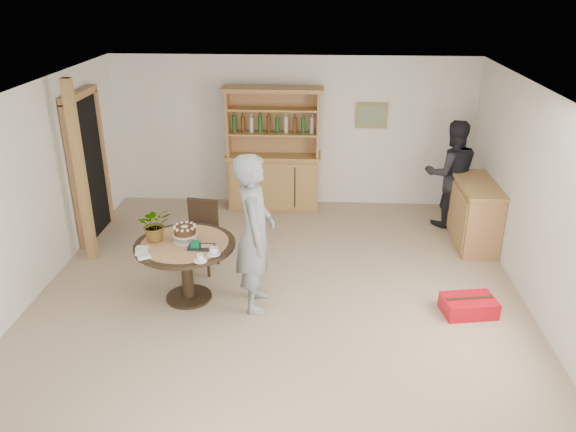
% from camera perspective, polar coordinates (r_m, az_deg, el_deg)
% --- Properties ---
extents(ground, '(7.00, 7.00, 0.00)m').
position_cam_1_polar(ground, '(6.78, -1.12, -9.52)').
color(ground, tan).
rests_on(ground, ground).
extents(room_shell, '(6.04, 7.04, 2.52)m').
position_cam_1_polar(room_shell, '(6.02, -1.22, 4.57)').
color(room_shell, white).
rests_on(room_shell, ground).
extents(doorway, '(0.13, 1.10, 2.18)m').
position_cam_1_polar(doorway, '(8.78, -19.67, 4.93)').
color(doorway, black).
rests_on(doorway, ground).
extents(pine_post, '(0.12, 0.12, 2.50)m').
position_cam_1_polar(pine_post, '(7.95, -20.35, 4.07)').
color(pine_post, '#B2894A').
rests_on(pine_post, ground).
extents(hutch, '(1.62, 0.54, 2.04)m').
position_cam_1_polar(hutch, '(9.43, -1.46, 4.88)').
color(hutch, '#B1794B').
rests_on(hutch, ground).
extents(sideboard, '(0.54, 1.26, 0.94)m').
position_cam_1_polar(sideboard, '(8.62, 18.40, 0.27)').
color(sideboard, '#B1794B').
rests_on(sideboard, ground).
extents(dining_table, '(1.20, 1.20, 0.76)m').
position_cam_1_polar(dining_table, '(6.82, -10.36, -3.85)').
color(dining_table, black).
rests_on(dining_table, ground).
extents(dining_chair, '(0.48, 0.48, 0.95)m').
position_cam_1_polar(dining_chair, '(7.57, -8.83, -1.46)').
color(dining_chair, black).
rests_on(dining_chair, ground).
extents(birthday_cake, '(0.30, 0.30, 0.20)m').
position_cam_1_polar(birthday_cake, '(6.74, -10.43, -1.55)').
color(birthday_cake, white).
rests_on(birthday_cake, dining_table).
extents(flower_vase, '(0.47, 0.44, 0.42)m').
position_cam_1_polar(flower_vase, '(6.80, -13.35, -0.79)').
color(flower_vase, '#3F7233').
rests_on(flower_vase, dining_table).
extents(gift_tray, '(0.30, 0.20, 0.08)m').
position_cam_1_polar(gift_tray, '(6.59, -8.89, -3.01)').
color(gift_tray, black).
rests_on(gift_tray, dining_table).
extents(coffee_cup_a, '(0.15, 0.15, 0.09)m').
position_cam_1_polar(coffee_cup_a, '(6.41, -7.55, -3.57)').
color(coffee_cup_a, white).
rests_on(coffee_cup_a, dining_table).
extents(coffee_cup_b, '(0.15, 0.15, 0.08)m').
position_cam_1_polar(coffee_cup_b, '(6.28, -8.91, -4.27)').
color(coffee_cup_b, white).
rests_on(coffee_cup_b, dining_table).
extents(napkins, '(0.24, 0.33, 0.03)m').
position_cam_1_polar(napkins, '(6.59, -14.55, -3.62)').
color(napkins, white).
rests_on(napkins, dining_table).
extents(teen_boy, '(0.52, 0.73, 1.90)m').
position_cam_1_polar(teen_boy, '(6.43, -3.40, -1.77)').
color(teen_boy, gray).
rests_on(teen_boy, ground).
extents(adult_person, '(0.87, 0.70, 1.69)m').
position_cam_1_polar(adult_person, '(9.03, 16.25, 4.13)').
color(adult_person, black).
rests_on(adult_person, ground).
extents(red_suitcase, '(0.66, 0.50, 0.21)m').
position_cam_1_polar(red_suitcase, '(7.00, 17.88, -8.66)').
color(red_suitcase, red).
rests_on(red_suitcase, ground).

